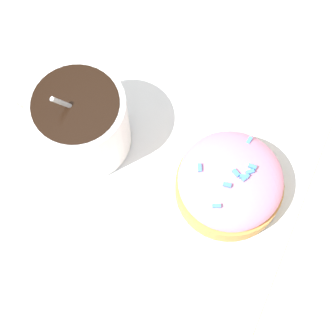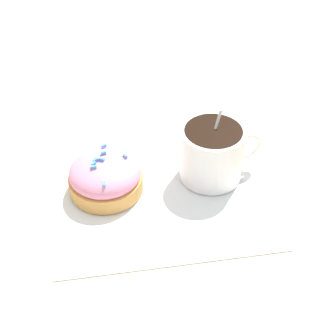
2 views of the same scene
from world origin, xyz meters
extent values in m
plane|color=#C6B793|center=(0.00, 0.00, 0.00)|extent=(3.00, 3.00, 0.00)
cube|color=white|center=(0.00, 0.00, 0.00)|extent=(0.29, 0.28, 0.00)
cylinder|color=white|center=(0.07, 0.01, 0.04)|extent=(0.09, 0.09, 0.07)
cylinder|color=black|center=(0.07, 0.01, 0.07)|extent=(0.08, 0.08, 0.01)
torus|color=white|center=(0.12, 0.02, 0.04)|extent=(0.05, 0.02, 0.04)
ellipsoid|color=silver|center=(0.09, 0.03, 0.01)|extent=(0.03, 0.03, 0.01)
cylinder|color=silver|center=(0.07, 0.01, 0.06)|extent=(0.03, 0.04, 0.09)
cylinder|color=#D19347|center=(-0.07, 0.00, 0.01)|extent=(0.10, 0.10, 0.02)
ellipsoid|color=pink|center=(-0.07, 0.00, 0.03)|extent=(0.09, 0.09, 0.04)
cube|color=#4C99EA|center=(-0.07, 0.03, 0.05)|extent=(0.01, 0.01, 0.00)
cube|color=#4C99EA|center=(-0.07, -0.04, 0.04)|extent=(0.00, 0.01, 0.00)
cube|color=#4C99EA|center=(-0.08, -0.01, 0.05)|extent=(0.01, 0.00, 0.00)
cube|color=#4C99EA|center=(-0.04, 0.01, 0.05)|extent=(0.01, 0.01, 0.00)
cube|color=#4C99EA|center=(-0.08, 0.00, 0.05)|extent=(0.01, 0.01, 0.00)
cube|color=#4C99EA|center=(-0.08, 0.00, 0.05)|extent=(0.01, 0.01, 0.00)
cube|color=#4C99EA|center=(-0.08, -0.01, 0.05)|extent=(0.01, 0.01, 0.00)
cube|color=#4C99EA|center=(-0.07, 0.00, 0.05)|extent=(0.01, 0.01, 0.00)
cube|color=#4C99EA|center=(-0.07, 0.01, 0.05)|extent=(0.01, 0.00, 0.00)
camera|label=1|loc=(-0.10, 0.17, 0.50)|focal=60.00mm
camera|label=2|loc=(-0.04, -0.45, 0.44)|focal=50.00mm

